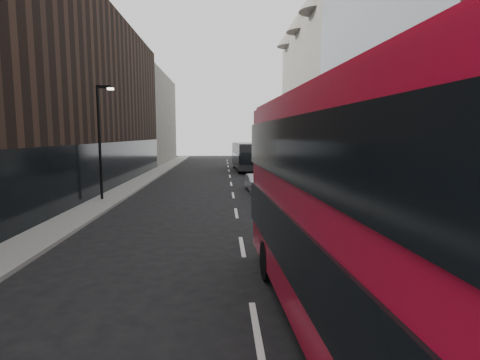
{
  "coord_description": "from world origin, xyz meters",
  "views": [
    {
      "loc": [
        -0.7,
        -5.55,
        4.14
      ],
      "look_at": [
        -0.07,
        8.07,
        2.5
      ],
      "focal_mm": 28.0,
      "sensor_mm": 36.0,
      "label": 1
    }
  ],
  "objects": [
    {
      "name": "car_a",
      "position": [
        2.17,
        18.02,
        0.69
      ],
      "size": [
        1.92,
        4.16,
        1.38
      ],
      "primitive_type": "imported",
      "rotation": [
        0.0,
        0.0,
        -0.07
      ],
      "color": "black",
      "rests_on": "ground"
    },
    {
      "name": "street_lamp",
      "position": [
        -8.22,
        18.0,
        4.18
      ],
      "size": [
        1.06,
        0.22,
        7.0
      ],
      "color": "black",
      "rests_on": "sidewalk_left"
    },
    {
      "name": "grey_bus",
      "position": [
        1.87,
        38.17,
        1.71
      ],
      "size": [
        2.83,
        9.99,
        3.2
      ],
      "rotation": [
        0.0,
        0.0,
        0.05
      ],
      "color": "black",
      "rests_on": "ground"
    },
    {
      "name": "red_bus",
      "position": [
        2.03,
        0.89,
        2.79
      ],
      "size": [
        3.53,
        12.57,
        5.02
      ],
      "rotation": [
        0.0,
        0.0,
        0.05
      ],
      "color": "#A80A23",
      "rests_on": "ground"
    },
    {
      "name": "building_modern_block",
      "position": [
        11.47,
        21.0,
        9.9
      ],
      "size": [
        5.03,
        22.0,
        20.0
      ],
      "color": "#979CA0",
      "rests_on": "ground"
    },
    {
      "name": "sidewalk_left",
      "position": [
        -8.0,
        25.0,
        0.07
      ],
      "size": [
        2.0,
        80.0,
        0.15
      ],
      "primitive_type": "cube",
      "color": "slate",
      "rests_on": "ground"
    },
    {
      "name": "car_c",
      "position": [
        4.24,
        26.21,
        0.7
      ],
      "size": [
        2.59,
        5.07,
        1.41
      ],
      "primitive_type": "imported",
      "rotation": [
        0.0,
        0.0,
        0.13
      ],
      "color": "black",
      "rests_on": "ground"
    },
    {
      "name": "sidewalk_right",
      "position": [
        7.5,
        25.0,
        0.07
      ],
      "size": [
        3.0,
        80.0,
        0.15
      ],
      "primitive_type": "cube",
      "color": "slate",
      "rests_on": "ground"
    },
    {
      "name": "building_left_far",
      "position": [
        -11.5,
        52.0,
        6.5
      ],
      "size": [
        5.0,
        20.0,
        13.0
      ],
      "primitive_type": "cube",
      "color": "#646058",
      "rests_on": "ground"
    },
    {
      "name": "building_victorian",
      "position": [
        11.38,
        44.0,
        9.66
      ],
      "size": [
        6.5,
        24.0,
        21.0
      ],
      "color": "#646058",
      "rests_on": "ground"
    },
    {
      "name": "car_b",
      "position": [
        1.79,
        21.84,
        0.63
      ],
      "size": [
        1.73,
        3.96,
        1.27
      ],
      "primitive_type": "imported",
      "rotation": [
        0.0,
        0.0,
        0.1
      ],
      "color": "#989BA0",
      "rests_on": "ground"
    },
    {
      "name": "building_left_mid",
      "position": [
        -11.5,
        30.0,
        7.0
      ],
      "size": [
        5.0,
        24.0,
        14.0
      ],
      "primitive_type": "cube",
      "color": "black",
      "rests_on": "ground"
    }
  ]
}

